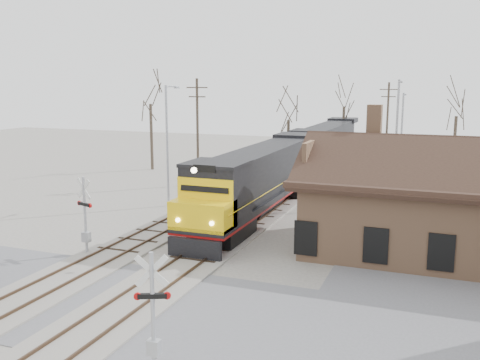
{
  "coord_description": "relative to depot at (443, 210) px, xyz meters",
  "views": [
    {
      "loc": [
        11.78,
        -17.8,
        9.13
      ],
      "look_at": [
        1.5,
        9.0,
        3.89
      ],
      "focal_mm": 40.0,
      "sensor_mm": 36.0,
      "label": 1
    }
  ],
  "objects": [
    {
      "name": "crossbuck_far",
      "position": [
        -17.86,
        -6.9,
        -0.43
      ],
      "size": [
        1.18,
        0.45,
        4.24
      ],
      "rotation": [
        0.0,
        0.0,
        2.83
      ],
      "color": "#A5A8AD",
      "rests_on": "ground"
    },
    {
      "name": "tree_b",
      "position": [
        -15.8,
        25.3,
        3.65
      ],
      "size": [
        3.48,
        3.48,
        8.52
      ],
      "color": "#382D23",
      "rests_on": "ground"
    },
    {
      "name": "utility_pole_b",
      "position": [
        -6.34,
        32.8,
        2.4
      ],
      "size": [
        2.0,
        0.24,
        9.18
      ],
      "color": "#382D23",
      "rests_on": "ground"
    },
    {
      "name": "locomotive_trailing",
      "position": [
        -11.99,
        26.55,
        0.14
      ],
      "size": [
        3.25,
        21.78,
        4.58
      ],
      "color": "black",
      "rests_on": "ground"
    },
    {
      "name": "tree_d",
      "position": [
        0.83,
        30.13,
        4.23
      ],
      "size": [
        3.81,
        3.81,
        9.34
      ],
      "color": "#382D23",
      "rests_on": "ground"
    },
    {
      "name": "streetlight_b",
      "position": [
        -3.57,
        11.91,
        2.82
      ],
      "size": [
        0.25,
        2.04,
        9.37
      ],
      "color": "#A5A8AD",
      "rests_on": "ground"
    },
    {
      "name": "utility_pole_a",
      "position": [
        -20.78,
        13.28,
        2.57
      ],
      "size": [
        2.0,
        0.24,
        9.51
      ],
      "color": "#382D23",
      "rests_on": "ground"
    },
    {
      "name": "road",
      "position": [
        -11.99,
        -12.0,
        -2.39
      ],
      "size": [
        60.0,
        9.0,
        0.03
      ],
      "primitive_type": "cube",
      "color": "slate",
      "rests_on": "ground"
    },
    {
      "name": "locomotive_lead",
      "position": [
        -11.99,
        4.49,
        0.14
      ],
      "size": [
        3.25,
        21.78,
        4.84
      ],
      "color": "black",
      "rests_on": "ground"
    },
    {
      "name": "crossbuck_near",
      "position": [
        -8.33,
        -16.21,
        -0.51
      ],
      "size": [
        1.08,
        0.55,
        4.04
      ],
      "rotation": [
        0.0,
        0.0,
        0.42
      ],
      "color": "#A5A8AD",
      "rests_on": "ground"
    },
    {
      "name": "streetlight_a",
      "position": [
        -19.26,
        5.01,
        2.61
      ],
      "size": [
        0.25,
        2.04,
        8.96
      ],
      "color": "#A5A8AD",
      "rests_on": "ground"
    },
    {
      "name": "ground",
      "position": [
        -11.99,
        -12.0,
        -2.41
      ],
      "size": [
        140.0,
        140.0,
        0.0
      ],
      "primitive_type": "plane",
      "color": "#A29D93",
      "rests_on": "ground"
    },
    {
      "name": "tree_c",
      "position": [
        -11.69,
        35.07,
        4.94
      ],
      "size": [
        4.21,
        4.21,
        10.32
      ],
      "color": "#382D23",
      "rests_on": "ground"
    },
    {
      "name": "track_siding",
      "position": [
        -16.49,
        3.0,
        -2.34
      ],
      "size": [
        3.4,
        90.0,
        0.24
      ],
      "color": "#A29D93",
      "rests_on": "ground"
    },
    {
      "name": "depot",
      "position": [
        0.0,
        0.0,
        0.0
      ],
      "size": [
        15.2,
        9.31,
        7.9
      ],
      "color": "#9F7352",
      "rests_on": "ground"
    },
    {
      "name": "streetlight_c",
      "position": [
        -3.84,
        20.79,
        2.24
      ],
      "size": [
        0.25,
        2.04,
        8.23
      ],
      "color": "#A5A8AD",
      "rests_on": "ground"
    },
    {
      "name": "tree_a",
      "position": [
        -29.16,
        19.49,
        5.68
      ],
      "size": [
        4.63,
        4.63,
        11.35
      ],
      "color": "#382D23",
      "rests_on": "ground"
    },
    {
      "name": "track_main",
      "position": [
        -11.99,
        3.0,
        -2.34
      ],
      "size": [
        3.4,
        90.0,
        0.24
      ],
      "color": "#A29D93",
      "rests_on": "ground"
    }
  ]
}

